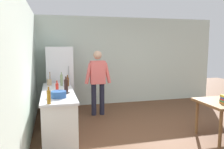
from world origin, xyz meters
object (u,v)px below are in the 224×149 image
cooking_pot (58,94)px  bottle_vinegar_tall (62,80)px  person (98,78)px  refrigerator (60,80)px  bottle_wine_dark (66,86)px  bottle_beer_brown (68,82)px  bottle_oil_amber (49,97)px  utensil_jar (49,82)px  bottle_sauce_red (57,88)px

cooking_pot → bottle_vinegar_tall: bearing=85.0°
person → bottle_vinegar_tall: (-0.94, -0.41, 0.06)m
refrigerator → bottle_wine_dark: size_ratio=5.29×
bottle_beer_brown → person: bearing=31.6°
cooking_pot → bottle_oil_amber: size_ratio=1.43×
utensil_jar → bottle_wine_dark: (0.33, -1.09, 0.07)m
bottle_oil_amber → refrigerator: bearing=84.2°
bottle_vinegar_tall → bottle_oil_amber: bottle_vinegar_tall is taller
cooking_pot → utensil_jar: (-0.17, 1.39, 0.02)m
bottle_vinegar_tall → person: bearing=23.7°
bottle_sauce_red → bottle_oil_amber: size_ratio=0.86×
person → bottle_beer_brown: (-0.81, -0.50, 0.03)m
bottle_vinegar_tall → bottle_sauce_red: (-0.12, -0.75, -0.04)m
cooking_pot → bottle_beer_brown: bottle_beer_brown is taller
refrigerator → person: size_ratio=1.06×
refrigerator → bottle_vinegar_tall: refrigerator is taller
bottle_vinegar_tall → bottle_sauce_red: bottle_vinegar_tall is taller
person → bottle_wine_dark: bearing=-123.6°
utensil_jar → person: bearing=12.2°
bottle_wine_dark → cooking_pot: bearing=-117.5°
person → bottle_sauce_red: 1.58m
bottle_oil_amber → utensil_jar: bearing=90.2°
refrigerator → person: refrigerator is taller
bottle_oil_amber → bottle_wine_dark: size_ratio=0.82×
cooking_pot → bottle_oil_amber: (-0.16, -0.41, 0.06)m
refrigerator → bottle_vinegar_tall: bearing=-89.6°
bottle_vinegar_tall → bottle_beer_brown: bearing=-31.8°
utensil_jar → bottle_vinegar_tall: size_ratio=1.00×
cooking_pot → bottle_wine_dark: 0.35m
utensil_jar → cooking_pot: bearing=-83.0°
utensil_jar → bottle_oil_amber: size_ratio=1.14×
utensil_jar → bottle_wine_dark: 1.14m
cooking_pot → bottle_sauce_red: size_ratio=1.67×
bottle_sauce_red → bottle_wine_dark: 0.25m
person → refrigerator: bearing=149.8°
bottle_beer_brown → bottle_oil_amber: 1.61m
bottle_sauce_red → cooking_pot: bearing=-88.7°
person → bottle_vinegar_tall: 1.03m
bottle_beer_brown → bottle_oil_amber: bearing=-104.5°
person → bottle_oil_amber: 2.39m
bottle_sauce_red → refrigerator: bearing=86.2°
utensil_jar → bottle_sauce_red: size_ratio=1.33×
person → bottle_beer_brown: size_ratio=6.54×
bottle_beer_brown → bottle_oil_amber: size_ratio=0.93×
person → utensil_jar: 1.25m
cooking_pot → bottle_wine_dark: size_ratio=1.18×
refrigerator → bottle_oil_amber: 2.63m
bottle_sauce_red → bottle_wine_dark: size_ratio=0.71×
refrigerator → bottle_vinegar_tall: size_ratio=5.62×
person → bottle_oil_amber: size_ratio=6.07×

